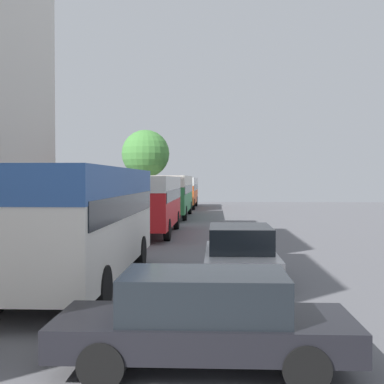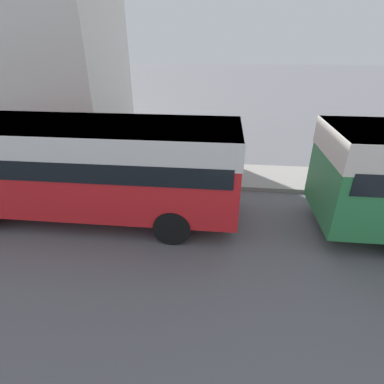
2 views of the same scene
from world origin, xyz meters
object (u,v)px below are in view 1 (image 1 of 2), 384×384
(bus_following, at_px, (149,197))
(bus_rear, at_px, (183,188))
(bus_lead, at_px, (82,210))
(pedestrian_near_curb, at_px, (126,204))
(car_far_curb, at_px, (240,252))
(car_crossing, at_px, (204,318))
(bus_third_in_line, at_px, (171,190))

(bus_following, height_order, bus_rear, bus_rear)
(bus_lead, bearing_deg, pedestrian_near_curb, 96.98)
(bus_lead, height_order, car_far_curb, bus_lead)
(car_crossing, bearing_deg, bus_rear, 3.90)
(bus_lead, bearing_deg, bus_third_in_line, 89.51)
(bus_lead, distance_m, pedestrian_near_curb, 25.49)
(bus_lead, height_order, bus_following, bus_lead)
(bus_following, bearing_deg, pedestrian_near_curb, 104.61)
(bus_lead, relative_size, car_crossing, 2.11)
(bus_third_in_line, bearing_deg, bus_lead, -90.49)
(bus_third_in_line, relative_size, car_crossing, 2.58)
(bus_following, height_order, car_far_curb, bus_following)
(bus_following, distance_m, bus_rear, 24.60)
(car_far_curb, bearing_deg, bus_rear, 95.91)
(pedestrian_near_curb, bearing_deg, bus_rear, 74.40)
(bus_following, height_order, pedestrian_near_curb, bus_following)
(bus_lead, distance_m, bus_rear, 37.59)
(bus_lead, relative_size, bus_rear, 0.87)
(bus_lead, relative_size, car_far_curb, 2.03)
(bus_third_in_line, xyz_separation_m, bus_rear, (0.13, 12.32, -0.06))
(bus_third_in_line, relative_size, bus_rear, 1.07)
(bus_lead, xyz_separation_m, bus_rear, (0.34, 37.59, -0.08))
(bus_rear, distance_m, car_far_curb, 36.87)
(bus_lead, height_order, bus_rear, bus_lead)
(bus_rear, height_order, car_crossing, bus_rear)
(bus_third_in_line, height_order, car_far_curb, bus_third_in_line)
(bus_following, bearing_deg, car_far_curb, -71.53)
(bus_rear, bearing_deg, car_crossing, -86.10)
(bus_lead, relative_size, pedestrian_near_curb, 5.68)
(bus_third_in_line, distance_m, pedestrian_near_curb, 3.45)
(bus_rear, relative_size, car_far_curb, 2.32)
(bus_third_in_line, height_order, pedestrian_near_curb, bus_third_in_line)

